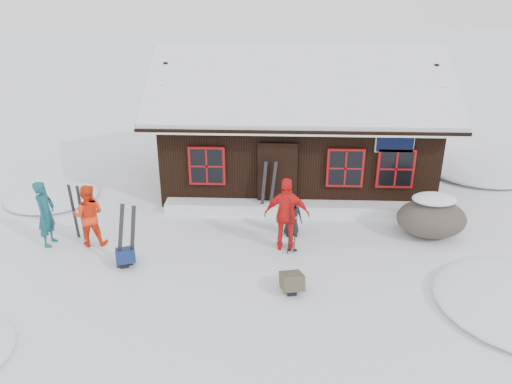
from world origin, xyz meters
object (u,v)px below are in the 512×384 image
skier_crouched (292,216)px  skier_teal (46,214)px  backpack_olive (292,284)px  skier_orange_left (89,215)px  skier_orange_right (287,215)px  boulder (432,217)px  ski_pair_left (127,237)px  backpack_blue (126,258)px  ski_poles (293,229)px

skier_crouched → skier_teal: bearing=176.0°
skier_crouched → backpack_olive: (-0.05, -2.57, -0.39)m
skier_crouched → skier_orange_left: bearing=176.9°
skier_orange_right → boulder: bearing=-165.9°
ski_pair_left → backpack_blue: size_ratio=2.84×
backpack_blue → skier_orange_right: bearing=-5.1°
skier_orange_right → skier_teal: bearing=1.5°
skier_orange_right → ski_pair_left: 3.82m
boulder → skier_orange_right: bearing=-167.2°
skier_orange_right → ski_pair_left: skier_orange_right is taller
skier_teal → skier_crouched: bearing=-80.8°
skier_teal → skier_crouched: skier_teal is taller
skier_orange_left → skier_crouched: size_ratio=1.46×
skier_orange_left → skier_orange_right: (4.93, -0.03, 0.14)m
skier_teal → skier_crouched: size_ratio=1.55×
ski_poles → backpack_blue: size_ratio=2.37×
ski_poles → backpack_olive: 1.69m
skier_crouched → backpack_olive: bearing=-102.0°
boulder → backpack_blue: bearing=-166.9°
ski_poles → backpack_blue: 4.03m
skier_crouched → ski_pair_left: size_ratio=0.67×
skier_teal → skier_orange_right: skier_orange_right is taller
backpack_olive → ski_pair_left: bearing=156.8°
ski_pair_left → backpack_olive: bearing=-17.8°
skier_orange_left → skier_orange_right: size_ratio=0.85×
boulder → backpack_blue: boulder is taller
backpack_blue → backpack_olive: backpack_olive is taller
skier_teal → ski_pair_left: bearing=-111.1°
ski_poles → backpack_olive: (-0.05, -1.62, -0.49)m
skier_orange_right → skier_crouched: size_ratio=1.71×
ski_pair_left → skier_teal: bearing=151.3°
skier_teal → backpack_olive: size_ratio=2.83×
skier_orange_left → ski_pair_left: 1.63m
boulder → backpack_olive: size_ratio=2.96×
skier_teal → boulder: 9.81m
skier_crouched → ski_pair_left: ski_pair_left is taller
skier_orange_right → boulder: size_ratio=1.06×
ski_pair_left → ski_poles: ski_pair_left is taller
skier_orange_left → ski_pair_left: size_ratio=0.97×
skier_teal → ski_pair_left: size_ratio=1.03×
boulder → ski_pair_left: size_ratio=1.08×
skier_crouched → ski_poles: (-0.00, -0.95, 0.10)m
ski_poles → backpack_olive: size_ratio=2.29×
skier_crouched → backpack_blue: size_ratio=1.90×
skier_orange_right → ski_poles: skier_orange_right is taller
backpack_olive → skier_teal: bearing=152.5°
ski_poles → skier_orange_left: bearing=177.2°
ski_pair_left → skier_orange_right: bearing=9.9°
skier_teal → ski_poles: skier_teal is taller
boulder → backpack_blue: 7.78m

